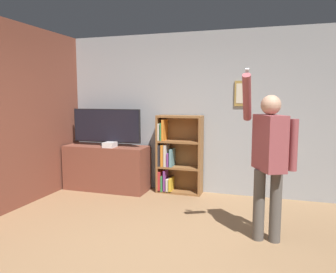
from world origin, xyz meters
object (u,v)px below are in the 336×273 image
person (269,154)px  bookshelf (175,156)px  game_console (110,145)px  television (107,127)px

person → bookshelf: bearing=-161.4°
game_console → bookshelf: bearing=17.2°
television → person: 3.04m
game_console → bookshelf: (1.06, 0.33, -0.20)m
person → television: bearing=-142.9°
bookshelf → television: bearing=-171.8°
game_console → person: size_ratio=0.11×
television → bookshelf: bearing=8.2°
television → person: (2.72, -1.36, -0.11)m
game_console → person: bearing=-24.9°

